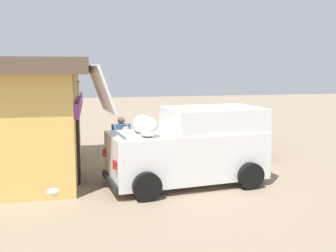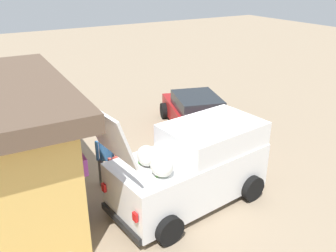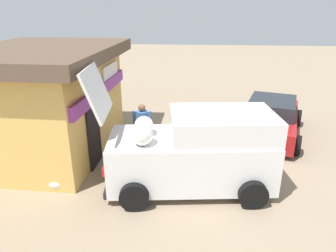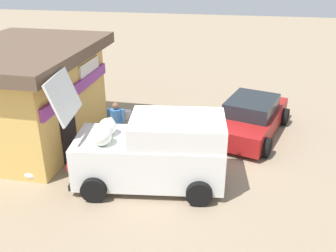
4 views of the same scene
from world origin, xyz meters
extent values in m
plane|color=gray|center=(0.00, 0.00, 0.00)|extent=(60.00, 60.00, 0.00)
cube|color=#E0B259|center=(0.66, 5.18, 1.43)|extent=(4.91, 3.55, 2.86)
cube|color=purple|center=(0.61, 3.41, 2.00)|extent=(4.57, 0.25, 0.36)
cube|color=black|center=(-0.25, 3.47, 1.00)|extent=(0.90, 0.09, 2.00)
cube|color=white|center=(1.67, 3.40, 2.29)|extent=(1.50, 0.10, 0.60)
cube|color=brown|center=(0.66, 5.18, 3.05)|extent=(5.65, 4.29, 0.37)
cube|color=white|center=(-1.21, 0.74, 0.78)|extent=(2.17, 4.12, 1.19)
cube|color=white|center=(-1.13, 0.00, 1.68)|extent=(1.93, 2.62, 0.60)
cube|color=black|center=(-1.00, -1.17, 1.65)|extent=(1.48, 0.24, 0.46)
cube|color=white|center=(-1.45, 2.89, 2.52)|extent=(1.60, 0.60, 1.10)
ellipsoid|color=silver|center=(-1.17, 1.89, 1.61)|extent=(0.56, 0.46, 0.46)
ellipsoid|color=silver|center=(-1.74, 1.84, 1.62)|extent=(0.57, 0.48, 0.48)
cylinder|color=#62B435|center=(-1.39, 1.78, 1.44)|extent=(0.26, 0.21, 0.13)
cylinder|color=#549C33|center=(-1.79, 1.88, 1.43)|extent=(0.20, 0.25, 0.10)
cylinder|color=#5AB147|center=(-1.08, 1.96, 1.44)|extent=(0.24, 0.23, 0.12)
cube|color=black|center=(-1.44, 2.75, 0.26)|extent=(1.65, 0.26, 0.16)
cube|color=red|center=(-2.11, 2.68, 0.84)|extent=(0.15, 0.08, 0.20)
cube|color=red|center=(-0.76, 2.83, 0.84)|extent=(0.15, 0.08, 0.20)
cylinder|color=black|center=(-2.00, -0.70, 0.34)|extent=(0.29, 0.69, 0.67)
cylinder|color=black|center=(-0.13, -0.49, 0.34)|extent=(0.29, 0.69, 0.67)
cylinder|color=black|center=(-2.30, 1.97, 0.34)|extent=(0.29, 0.69, 0.67)
cylinder|color=black|center=(-0.43, 2.18, 0.34)|extent=(0.29, 0.69, 0.67)
cube|color=maroon|center=(2.45, -2.05, 0.49)|extent=(4.33, 2.83, 0.64)
cube|color=#1E2328|center=(2.45, -2.05, 1.06)|extent=(2.28, 2.01, 0.49)
cylinder|color=black|center=(3.47, -3.34, 0.31)|extent=(0.66, 0.40, 0.62)
cylinder|color=black|center=(4.02, -1.57, 0.31)|extent=(0.66, 0.40, 0.62)
cylinder|color=black|center=(0.87, -2.53, 0.31)|extent=(0.66, 0.40, 0.62)
cylinder|color=black|center=(1.43, -0.76, 0.31)|extent=(0.66, 0.40, 0.62)
cylinder|color=#4C4C51|center=(0.62, 2.06, 0.40)|extent=(0.15, 0.15, 0.81)
cylinder|color=#4C4C51|center=(0.60, 2.40, 0.40)|extent=(0.15, 0.15, 0.81)
cylinder|color=#3872B2|center=(0.61, 2.23, 1.09)|extent=(0.36, 0.36, 0.57)
sphere|color=brown|center=(0.61, 2.23, 1.49)|extent=(0.22, 0.22, 0.22)
cylinder|color=#3872B2|center=(0.62, 1.99, 1.11)|extent=(0.09, 0.09, 0.54)
cylinder|color=#3872B2|center=(0.59, 2.47, 1.11)|extent=(0.09, 0.09, 0.54)
cylinder|color=navy|center=(-0.50, 2.34, 0.39)|extent=(0.15, 0.15, 0.78)
cylinder|color=navy|center=(-0.50, 2.00, 0.39)|extent=(0.15, 0.15, 0.78)
cylinder|color=#CC4C3F|center=(-0.33, 2.18, 1.00)|extent=(0.61, 0.34, 0.64)
sphere|color=tan|center=(-0.09, 2.18, 1.30)|extent=(0.21, 0.21, 0.21)
cylinder|color=#CC4C3F|center=(-0.15, 2.42, 0.95)|extent=(0.09, 0.09, 0.53)
cylinder|color=#CC4C3F|center=(-0.15, 1.94, 0.95)|extent=(0.09, 0.09, 0.53)
ellipsoid|color=silver|center=(-1.58, 4.03, 0.19)|extent=(0.55, 0.66, 0.39)
cylinder|color=#6DAA40|center=(-1.44, 3.94, 0.07)|extent=(0.28, 0.23, 0.14)
cylinder|color=#70AB40|center=(-1.52, 3.84, 0.08)|extent=(0.36, 0.28, 0.15)
cylinder|color=olive|center=(-1.25, 4.02, 0.07)|extent=(0.21, 0.31, 0.13)
cylinder|color=silver|center=(3.01, 2.56, 0.16)|extent=(0.29, 0.29, 0.32)
camera|label=1|loc=(-10.71, 3.42, 2.99)|focal=41.66mm
camera|label=2|loc=(-7.58, 5.15, 5.47)|focal=38.24mm
camera|label=3|loc=(-8.09, 0.75, 4.32)|focal=33.05mm
camera|label=4|loc=(-9.88, -1.28, 5.86)|focal=40.28mm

